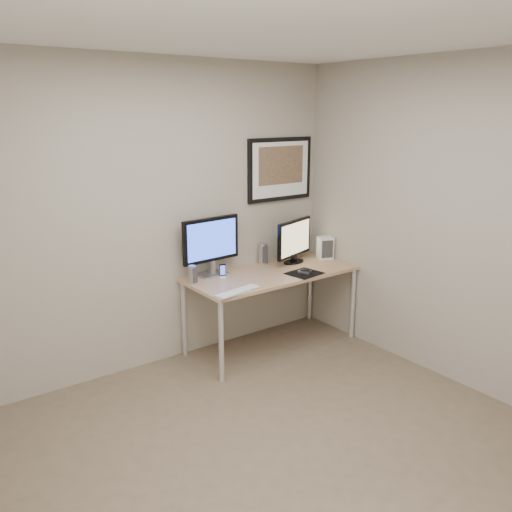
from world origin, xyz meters
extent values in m
plane|color=brown|center=(0.00, 0.00, 0.00)|extent=(3.60, 3.60, 0.00)
plane|color=white|center=(0.00, 0.00, 2.60)|extent=(3.60, 3.60, 0.00)
plane|color=gray|center=(0.00, 1.70, 1.30)|extent=(3.60, 0.00, 3.60)
plane|color=gray|center=(1.80, 0.00, 1.30)|extent=(0.00, 3.40, 3.40)
cube|color=#8C5E43|center=(1.00, 1.35, 0.71)|extent=(1.60, 0.70, 0.03)
cylinder|color=silver|center=(0.24, 1.04, 0.35)|extent=(0.04, 0.04, 0.70)
cylinder|color=silver|center=(0.24, 1.66, 0.35)|extent=(0.04, 0.04, 0.70)
cylinder|color=silver|center=(1.76, 1.04, 0.35)|extent=(0.04, 0.04, 0.70)
cylinder|color=silver|center=(1.76, 1.66, 0.35)|extent=(0.04, 0.04, 0.70)
cube|color=black|center=(1.35, 1.68, 1.62)|extent=(0.75, 0.03, 0.60)
cube|color=silver|center=(1.35, 1.67, 1.62)|extent=(0.67, 0.00, 0.52)
cube|color=#C5801A|center=(1.35, 1.66, 1.66)|extent=(0.54, 0.00, 0.36)
cube|color=#AFAFB4|center=(0.50, 1.60, 0.74)|extent=(0.28, 0.21, 0.02)
cube|color=#AFAFB4|center=(0.50, 1.60, 0.81)|extent=(0.05, 0.05, 0.11)
cube|color=black|center=(0.50, 1.60, 1.06)|extent=(0.58, 0.08, 0.39)
cube|color=blue|center=(0.50, 1.58, 1.06)|extent=(0.52, 0.04, 0.33)
cube|color=black|center=(1.37, 1.47, 0.74)|extent=(0.26, 0.19, 0.02)
cube|color=black|center=(1.37, 1.47, 0.77)|extent=(0.06, 0.06, 0.05)
cube|color=black|center=(1.37, 1.47, 0.98)|extent=(0.53, 0.20, 0.35)
cube|color=tan|center=(1.37, 1.46, 0.98)|extent=(0.47, 0.16, 0.30)
cylinder|color=#AFAFB4|center=(0.24, 1.49, 0.81)|extent=(0.08, 0.08, 0.16)
cylinder|color=#AFAFB4|center=(1.10, 1.63, 0.83)|extent=(0.09, 0.09, 0.20)
cube|color=black|center=(0.55, 1.48, 0.79)|extent=(0.07, 0.07, 0.12)
cube|color=silver|center=(0.43, 1.07, 0.74)|extent=(0.45, 0.19, 0.02)
cube|color=black|center=(1.21, 1.14, 0.73)|extent=(0.33, 0.30, 0.00)
ellipsoid|color=black|center=(1.22, 1.14, 0.75)|extent=(0.10, 0.12, 0.04)
cube|color=silver|center=(1.72, 1.40, 0.84)|extent=(0.17, 0.15, 0.22)
camera|label=1|loc=(-1.94, -2.40, 2.17)|focal=38.00mm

